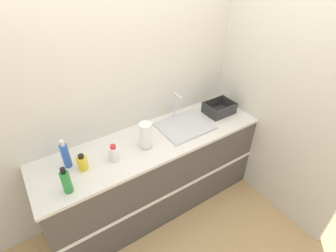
{
  "coord_description": "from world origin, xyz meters",
  "views": [
    {
      "loc": [
        -0.95,
        -1.41,
        2.47
      ],
      "look_at": [
        0.15,
        0.28,
        1.04
      ],
      "focal_mm": 28.0,
      "sensor_mm": 36.0,
      "label": 1
    }
  ],
  "objects_px": {
    "dish_rack": "(219,109)",
    "bottle_green": "(66,181)",
    "bottle_white_spray": "(114,153)",
    "sink": "(184,125)",
    "bottle_yellow": "(83,163)",
    "paper_towel_roll": "(146,135)",
    "bottle_blue": "(66,155)"
  },
  "relations": [
    {
      "from": "dish_rack",
      "to": "bottle_green",
      "type": "bearing_deg",
      "value": -173.04
    },
    {
      "from": "bottle_white_spray",
      "to": "sink",
      "type": "bearing_deg",
      "value": 4.95
    },
    {
      "from": "sink",
      "to": "bottle_yellow",
      "type": "relative_size",
      "value": 3.47
    },
    {
      "from": "bottle_yellow",
      "to": "bottle_green",
      "type": "bearing_deg",
      "value": -134.76
    },
    {
      "from": "paper_towel_roll",
      "to": "bottle_green",
      "type": "xyz_separation_m",
      "value": [
        -0.75,
        -0.14,
        -0.02
      ]
    },
    {
      "from": "dish_rack",
      "to": "bottle_blue",
      "type": "distance_m",
      "value": 1.63
    },
    {
      "from": "bottle_blue",
      "to": "bottle_white_spray",
      "type": "bearing_deg",
      "value": -21.31
    },
    {
      "from": "paper_towel_roll",
      "to": "bottle_yellow",
      "type": "distance_m",
      "value": 0.58
    },
    {
      "from": "bottle_white_spray",
      "to": "bottle_green",
      "type": "bearing_deg",
      "value": -162.84
    },
    {
      "from": "bottle_white_spray",
      "to": "bottle_green",
      "type": "distance_m",
      "value": 0.45
    },
    {
      "from": "paper_towel_roll",
      "to": "bottle_white_spray",
      "type": "relative_size",
      "value": 1.6
    },
    {
      "from": "bottle_white_spray",
      "to": "bottle_blue",
      "type": "distance_m",
      "value": 0.39
    },
    {
      "from": "bottle_blue",
      "to": "bottle_green",
      "type": "height_order",
      "value": "bottle_blue"
    },
    {
      "from": "bottle_green",
      "to": "bottle_yellow",
      "type": "bearing_deg",
      "value": 45.24
    },
    {
      "from": "bottle_blue",
      "to": "bottle_green",
      "type": "xyz_separation_m",
      "value": [
        -0.07,
        -0.27,
        -0.02
      ]
    },
    {
      "from": "paper_towel_roll",
      "to": "bottle_green",
      "type": "height_order",
      "value": "paper_towel_roll"
    },
    {
      "from": "sink",
      "to": "bottle_white_spray",
      "type": "bearing_deg",
      "value": -175.05
    },
    {
      "from": "dish_rack",
      "to": "bottle_blue",
      "type": "xyz_separation_m",
      "value": [
        -1.62,
        0.07,
        0.07
      ]
    },
    {
      "from": "paper_towel_roll",
      "to": "bottle_white_spray",
      "type": "bearing_deg",
      "value": -178.71
    },
    {
      "from": "paper_towel_roll",
      "to": "dish_rack",
      "type": "relative_size",
      "value": 0.82
    },
    {
      "from": "sink",
      "to": "bottle_yellow",
      "type": "distance_m",
      "value": 1.06
    },
    {
      "from": "dish_rack",
      "to": "bottle_yellow",
      "type": "bearing_deg",
      "value": -178.71
    },
    {
      "from": "dish_rack",
      "to": "bottle_blue",
      "type": "bearing_deg",
      "value": 177.66
    },
    {
      "from": "dish_rack",
      "to": "bottle_yellow",
      "type": "height_order",
      "value": "bottle_yellow"
    },
    {
      "from": "bottle_yellow",
      "to": "sink",
      "type": "bearing_deg",
      "value": 1.62
    },
    {
      "from": "bottle_blue",
      "to": "bottle_yellow",
      "type": "relative_size",
      "value": 1.84
    },
    {
      "from": "sink",
      "to": "dish_rack",
      "type": "bearing_deg",
      "value": 0.57
    },
    {
      "from": "sink",
      "to": "paper_towel_roll",
      "type": "height_order",
      "value": "sink"
    },
    {
      "from": "sink",
      "to": "bottle_yellow",
      "type": "xyz_separation_m",
      "value": [
        -1.06,
        -0.03,
        0.05
      ]
    },
    {
      "from": "dish_rack",
      "to": "bottle_green",
      "type": "distance_m",
      "value": 1.71
    },
    {
      "from": "dish_rack",
      "to": "bottle_yellow",
      "type": "distance_m",
      "value": 1.53
    },
    {
      "from": "paper_towel_roll",
      "to": "bottle_yellow",
      "type": "relative_size",
      "value": 1.69
    }
  ]
}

